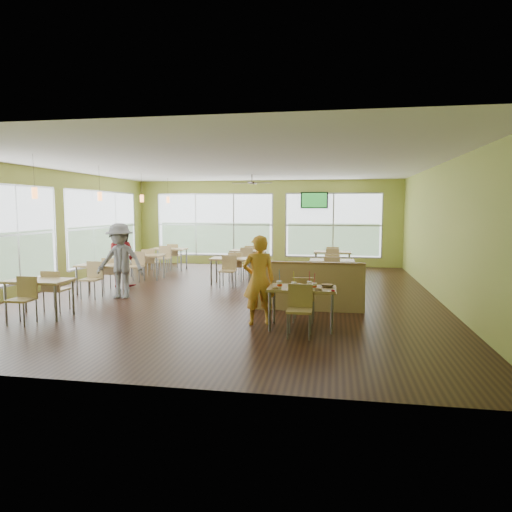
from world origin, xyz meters
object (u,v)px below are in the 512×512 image
(main_table, at_px, (302,294))
(half_wall_divider, at_px, (307,286))
(man_plaid, at_px, (259,280))
(food_basket, at_px, (327,285))

(main_table, relative_size, half_wall_divider, 0.63)
(main_table, height_order, half_wall_divider, half_wall_divider)
(man_plaid, bearing_deg, main_table, 149.53)
(main_table, relative_size, man_plaid, 0.91)
(man_plaid, height_order, food_basket, man_plaid)
(man_plaid, relative_size, food_basket, 7.38)
(main_table, xyz_separation_m, food_basket, (0.45, 0.10, 0.15))
(main_table, bearing_deg, food_basket, 12.88)
(man_plaid, bearing_deg, half_wall_divider, -140.68)
(half_wall_divider, distance_m, food_basket, 1.44)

